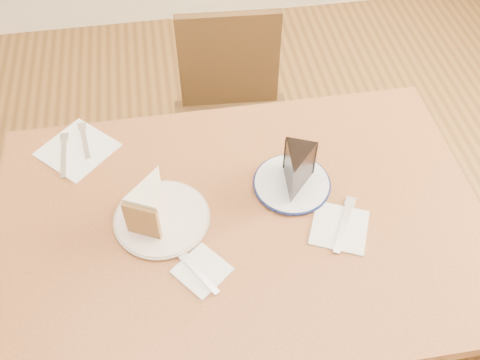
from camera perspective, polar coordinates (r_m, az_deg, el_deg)
The scene contains 14 objects.
ground at distance 1.97m, azimuth 0.06°, elevation -16.87°, with size 4.00×4.00×0.00m, color #492E13.
table at distance 1.39m, azimuth 0.08°, elevation -6.60°, with size 1.20×0.80×0.75m.
chair_far at distance 1.92m, azimuth -0.77°, elevation 5.89°, with size 0.44×0.44×0.84m.
plate_cream at distance 1.32m, azimuth -8.32°, elevation -4.09°, with size 0.22×0.22×0.01m, color silver.
plate_navy at distance 1.38m, azimuth 5.54°, elevation -0.40°, with size 0.19×0.19×0.01m, color white.
carrot_cake at distance 1.28m, azimuth -9.33°, elevation -2.19°, with size 0.08×0.11×0.10m, color beige, non-canonical shape.
chocolate_cake at distance 1.32m, azimuth 5.98°, elevation 0.73°, with size 0.08×0.11×0.10m, color black, non-canonical shape.
napkin_cream at distance 1.23m, azimuth -4.07°, elevation -9.60°, with size 0.11×0.11×0.00m, color white.
napkin_navy at distance 1.32m, azimuth 10.56°, elevation -5.01°, with size 0.13×0.13×0.00m, color white.
napkin_spare at distance 1.52m, azimuth -16.94°, elevation 3.13°, with size 0.17×0.17×0.00m, color white.
fork_cream at distance 1.23m, azimuth -4.48°, elevation -9.81°, with size 0.01×0.14×0.00m, color silver.
knife_navy at distance 1.32m, azimuth 11.03°, elevation -4.68°, with size 0.02×0.17×0.00m, color silver.
fork_spare at distance 1.53m, azimuth -16.22°, elevation 4.03°, with size 0.01×0.14×0.00m, color silver.
knife_spare at distance 1.51m, azimuth -18.28°, elevation 2.53°, with size 0.01×0.16×0.00m, color silver.
Camera 1 is at (-0.12, -0.74, 1.82)m, focal length 40.00 mm.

